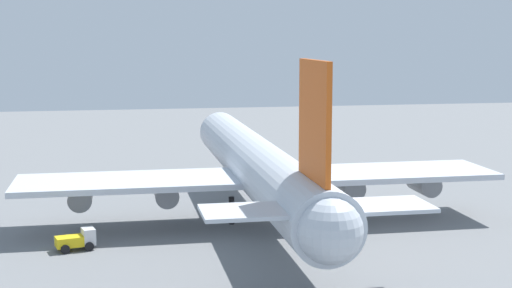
% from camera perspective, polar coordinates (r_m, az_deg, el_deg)
% --- Properties ---
extents(ground_plane, '(292.05, 292.05, 0.00)m').
position_cam_1_polar(ground_plane, '(96.92, -0.00, -5.54)').
color(ground_plane, slate).
extents(cargo_airplane, '(73.01, 59.21, 20.99)m').
position_cam_1_polar(cargo_airplane, '(95.27, 0.03, -1.67)').
color(cargo_airplane, silver).
rests_on(cargo_airplane, ground_plane).
extents(catering_truck, '(3.15, 4.50, 2.27)m').
position_cam_1_polar(catering_truck, '(84.19, -13.47, -7.12)').
color(catering_truck, silver).
rests_on(catering_truck, ground_plane).
extents(cargo_loader, '(4.00, 3.93, 1.93)m').
position_cam_1_polar(cargo_loader, '(118.83, -5.78, -2.48)').
color(cargo_loader, silver).
rests_on(cargo_loader, ground_plane).
extents(safety_cone_nose, '(0.56, 0.56, 0.80)m').
position_cam_1_polar(safety_cone_nose, '(128.44, -3.16, -1.94)').
color(safety_cone_nose, orange).
rests_on(safety_cone_nose, ground_plane).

